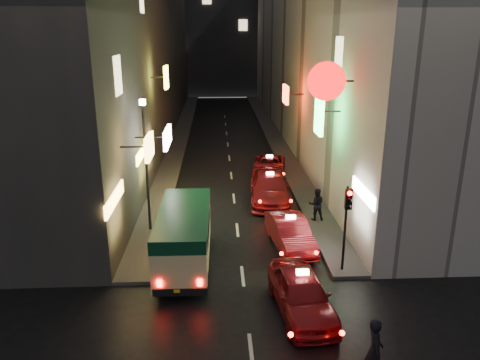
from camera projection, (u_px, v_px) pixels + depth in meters
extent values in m
cube|color=#3B3936|center=(132.00, 34.00, 39.61)|extent=(6.00, 52.00, 18.00)
cube|color=#FFC159|center=(149.00, 147.00, 19.67)|extent=(0.18, 1.72, 0.99)
cube|color=white|center=(167.00, 137.00, 23.32)|extent=(0.18, 2.50, 0.88)
cube|color=yellow|center=(166.00, 77.00, 29.04)|extent=(0.18, 1.25, 1.40)
cube|color=#FFC159|center=(114.00, 198.00, 18.29)|extent=(0.10, 3.23, 0.55)
cube|color=yellow|center=(142.00, 153.00, 25.08)|extent=(0.10, 3.54, 0.55)
cube|color=#FFC159|center=(149.00, 141.00, 27.92)|extent=(0.10, 3.27, 0.55)
cube|color=#FFE5B2|center=(118.00, 75.00, 19.29)|extent=(0.06, 1.30, 1.60)
cube|color=#B7B3A8|center=(318.00, 34.00, 40.39)|extent=(6.00, 52.00, 18.00)
cylinder|color=#F20A0A|center=(326.00, 81.00, 20.08)|extent=(1.67, 0.18, 1.67)
cube|color=#30F157|center=(319.00, 111.00, 22.29)|extent=(0.18, 1.35, 2.20)
cube|color=red|center=(286.00, 94.00, 31.59)|extent=(0.18, 1.77, 1.20)
cube|color=white|center=(364.00, 193.00, 18.95)|extent=(0.10, 2.88, 0.55)
cube|color=#FFE5B2|center=(339.00, 54.00, 22.41)|extent=(0.06, 1.30, 1.60)
cube|color=#303035|center=(221.00, 18.00, 69.83)|extent=(30.00, 10.00, 22.00)
cube|color=#474542|center=(180.00, 137.00, 42.52)|extent=(1.50, 52.00, 0.15)
cube|color=#474542|center=(273.00, 136.00, 42.93)|extent=(1.50, 52.00, 0.15)
cube|color=beige|center=(184.00, 236.00, 18.83)|extent=(2.03, 5.64, 2.06)
cube|color=#0B3A22|center=(183.00, 217.00, 18.58)|extent=(2.05, 5.66, 0.51)
cube|color=black|center=(184.00, 228.00, 19.03)|extent=(2.03, 3.39, 0.47)
cube|color=black|center=(180.00, 291.00, 16.48)|extent=(1.93, 0.20, 0.28)
cube|color=#FF0A05|center=(159.00, 284.00, 16.26)|extent=(0.17, 0.06, 0.26)
cube|color=#FF0A05|center=(200.00, 283.00, 16.33)|extent=(0.17, 0.06, 0.26)
cylinder|color=black|center=(168.00, 240.00, 20.81)|extent=(0.21, 0.71, 0.71)
cylinder|color=black|center=(205.00, 280.00, 17.47)|extent=(0.21, 0.71, 0.71)
imported|color=maroon|center=(302.00, 290.00, 15.87)|extent=(2.73, 5.53, 1.70)
cube|color=white|center=(303.00, 266.00, 15.59)|extent=(0.44, 0.22, 0.16)
sphere|color=#FF0A05|center=(291.00, 335.00, 13.52)|extent=(0.16, 0.16, 0.16)
sphere|color=#FF0A05|center=(342.00, 333.00, 13.60)|extent=(0.16, 0.16, 0.16)
imported|color=maroon|center=(290.00, 231.00, 20.76)|extent=(2.66, 5.19, 1.58)
cube|color=white|center=(291.00, 212.00, 20.50)|extent=(0.44, 0.23, 0.16)
sphere|color=#FF0A05|center=(282.00, 254.00, 18.58)|extent=(0.16, 0.16, 0.16)
sphere|color=#FF0A05|center=(316.00, 253.00, 18.64)|extent=(0.16, 0.16, 0.16)
imported|color=maroon|center=(270.00, 186.00, 26.40)|extent=(2.73, 5.84, 1.81)
cube|color=white|center=(270.00, 169.00, 26.10)|extent=(0.43, 0.21, 0.16)
sphere|color=#FF0A05|center=(260.00, 202.00, 23.90)|extent=(0.16, 0.16, 0.16)
sphere|color=#FF0A05|center=(291.00, 201.00, 23.97)|extent=(0.16, 0.16, 0.16)
imported|color=maroon|center=(269.00, 165.00, 31.10)|extent=(2.56, 4.83, 1.46)
cube|color=white|center=(270.00, 153.00, 30.85)|extent=(0.44, 0.24, 0.16)
sphere|color=#FF0A05|center=(263.00, 174.00, 29.07)|extent=(0.16, 0.16, 0.16)
sphere|color=#FF0A05|center=(283.00, 174.00, 29.14)|extent=(0.16, 0.16, 0.16)
imported|color=black|center=(375.00, 346.00, 12.77)|extent=(0.52, 0.74, 2.11)
imported|color=black|center=(316.00, 202.00, 23.37)|extent=(0.72, 0.47, 1.86)
cylinder|color=black|center=(345.00, 229.00, 18.20)|extent=(0.10, 0.10, 3.50)
cube|color=black|center=(349.00, 199.00, 17.63)|extent=(0.26, 0.18, 0.80)
sphere|color=#FF0A05|center=(350.00, 193.00, 17.45)|extent=(0.18, 0.18, 0.18)
sphere|color=black|center=(349.00, 200.00, 17.53)|extent=(0.17, 0.17, 0.17)
sphere|color=black|center=(349.00, 207.00, 17.61)|extent=(0.17, 0.17, 0.17)
cylinder|color=black|center=(147.00, 169.00, 21.61)|extent=(0.12, 0.12, 6.00)
cylinder|color=#FFE5BF|center=(142.00, 102.00, 20.66)|extent=(0.28, 0.28, 0.25)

